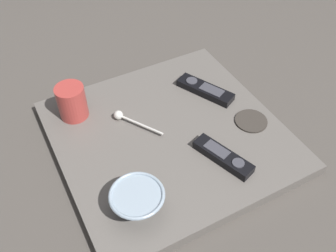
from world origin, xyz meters
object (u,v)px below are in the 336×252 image
object	(u,v)px
tv_remote_near	(223,157)
tv_remote_far	(205,90)
teaspoon	(123,117)
cereal_bowl	(137,200)
coffee_mug	(72,101)
drink_coaster	(251,121)

from	to	relation	value
tv_remote_near	tv_remote_far	size ratio (longest dim) A/B	0.94
teaspoon	tv_remote_near	size ratio (longest dim) A/B	0.81
tv_remote_near	tv_remote_far	world-z (taller)	tv_remote_near
cereal_bowl	coffee_mug	world-z (taller)	coffee_mug
teaspoon	tv_remote_near	distance (m)	0.29
cereal_bowl	drink_coaster	world-z (taller)	cereal_bowl
teaspoon	cereal_bowl	bearing A→B (deg)	-16.95
cereal_bowl	tv_remote_near	size ratio (longest dim) A/B	0.74
coffee_mug	teaspoon	bearing A→B (deg)	51.53
coffee_mug	tv_remote_near	distance (m)	0.43
coffee_mug	teaspoon	distance (m)	0.14
teaspoon	coffee_mug	bearing A→B (deg)	-128.47
tv_remote_far	cereal_bowl	bearing A→B (deg)	-52.21
teaspoon	tv_remote_near	world-z (taller)	same
cereal_bowl	coffee_mug	bearing A→B (deg)	-175.59
tv_remote_near	coffee_mug	bearing A→B (deg)	-140.43
tv_remote_near	drink_coaster	distance (m)	0.16
cereal_bowl	tv_remote_far	distance (m)	0.43
teaspoon	tv_remote_far	distance (m)	0.26
tv_remote_far	drink_coaster	bearing A→B (deg)	16.28
drink_coaster	tv_remote_near	bearing A→B (deg)	-62.65
coffee_mug	tv_remote_far	distance (m)	0.38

